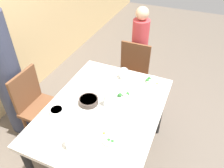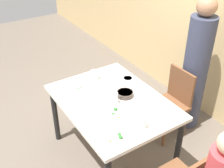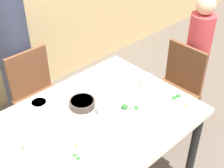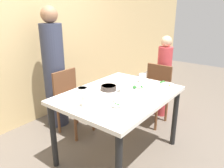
{
  "view_description": "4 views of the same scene",
  "coord_description": "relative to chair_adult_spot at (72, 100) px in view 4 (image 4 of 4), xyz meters",
  "views": [
    {
      "loc": [
        -1.22,
        -0.6,
        2.11
      ],
      "look_at": [
        0.1,
        -0.04,
        0.97
      ],
      "focal_mm": 35.0,
      "sensor_mm": 36.0,
      "label": 1
    },
    {
      "loc": [
        1.93,
        -1.25,
        2.43
      ],
      "look_at": [
        -0.06,
        0.03,
        0.92
      ],
      "focal_mm": 45.0,
      "sensor_mm": 36.0,
      "label": 2
    },
    {
      "loc": [
        -0.96,
        -1.17,
        2.11
      ],
      "look_at": [
        0.11,
        -0.03,
        0.99
      ],
      "focal_mm": 50.0,
      "sensor_mm": 36.0,
      "label": 3
    },
    {
      "loc": [
        -1.75,
        -1.26,
        1.62
      ],
      "look_at": [
        -0.09,
        0.03,
        0.89
      ],
      "focal_mm": 35.0,
      "sensor_mm": 36.0,
      "label": 4
    }
  ],
  "objects": [
    {
      "name": "chair_child_spot",
      "position": [
        0.93,
        -0.75,
        0.0
      ],
      "size": [
        0.4,
        0.4,
        0.85
      ],
      "rotation": [
        0.0,
        0.0,
        -1.57
      ],
      "color": "brown",
      "rests_on": "ground_plane"
    },
    {
      "name": "dining_table",
      "position": [
        -0.04,
        -0.82,
        0.22
      ],
      "size": [
        1.27,
        0.96,
        0.76
      ],
      "color": "silver",
      "rests_on": "ground_plane"
    },
    {
      "name": "napkin_folded",
      "position": [
        -0.0,
        -1.04,
        0.31
      ],
      "size": [
        0.14,
        0.14,
        0.01
      ],
      "color": "white",
      "rests_on": "dining_table"
    },
    {
      "name": "chair_adult_spot",
      "position": [
        0.0,
        0.0,
        0.0
      ],
      "size": [
        0.4,
        0.4,
        0.85
      ],
      "color": "brown",
      "rests_on": "ground_plane"
    },
    {
      "name": "bowl_curry",
      "position": [
        -0.04,
        -0.67,
        0.33
      ],
      "size": [
        0.17,
        0.17,
        0.05
      ],
      "color": "#3D332D",
      "rests_on": "dining_table"
    },
    {
      "name": "person_child",
      "position": [
        1.21,
        -0.75,
        0.13
      ],
      "size": [
        0.21,
        0.21,
        1.25
      ],
      "color": "#C63D42",
      "rests_on": "ground_plane"
    },
    {
      "name": "plate_rice_child",
      "position": [
        0.46,
        -1.1,
        0.32
      ],
      "size": [
        0.21,
        0.21,
        0.06
      ],
      "color": "white",
      "rests_on": "dining_table"
    },
    {
      "name": "glass_water_tall",
      "position": [
        0.01,
        -0.83,
        0.36
      ],
      "size": [
        0.07,
        0.07,
        0.12
      ],
      "color": "silver",
      "rests_on": "dining_table"
    },
    {
      "name": "ground_plane",
      "position": [
        -0.04,
        -0.82,
        -0.46
      ],
      "size": [
        10.0,
        10.0,
        0.0
      ],
      "primitive_type": "plane",
      "color": "#60564C"
    },
    {
      "name": "glass_water_center",
      "position": [
        -0.49,
        -0.77,
        0.36
      ],
      "size": [
        0.08,
        0.08,
        0.11
      ],
      "color": "silver",
      "rests_on": "dining_table"
    },
    {
      "name": "person_adult",
      "position": [
        0.0,
        0.32,
        0.32
      ],
      "size": [
        0.3,
        0.3,
        1.66
      ],
      "color": "#33384C",
      "rests_on": "ground_plane"
    },
    {
      "name": "bowl_rice_small",
      "position": [
        -0.25,
        -0.48,
        0.33
      ],
      "size": [
        0.11,
        0.11,
        0.05
      ],
      "color": "white",
      "rests_on": "dining_table"
    },
    {
      "name": "fork_steel",
      "position": [
        0.37,
        -0.65,
        0.31
      ],
      "size": [
        0.18,
        0.03,
        0.01
      ],
      "color": "silver",
      "rests_on": "dining_table"
    },
    {
      "name": "plate_rice_adult",
      "position": [
        0.18,
        -0.92,
        0.32
      ],
      "size": [
        0.22,
        0.22,
        0.06
      ],
      "color": "white",
      "rests_on": "dining_table"
    },
    {
      "name": "wall_back",
      "position": [
        -0.04,
        0.71,
        0.89
      ],
      "size": [
        10.0,
        0.06,
        2.7
      ],
      "color": "tan",
      "rests_on": "ground_plane"
    },
    {
      "name": "glass_water_short",
      "position": [
        0.44,
        -0.81,
        0.36
      ],
      "size": [
        0.08,
        0.08,
        0.1
      ],
      "color": "silver",
      "rests_on": "dining_table"
    },
    {
      "name": "plate_noodles",
      "position": [
        -0.34,
        -0.99,
        0.32
      ],
      "size": [
        0.25,
        0.25,
        0.05
      ],
      "color": "white",
      "rests_on": "dining_table"
    }
  ]
}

